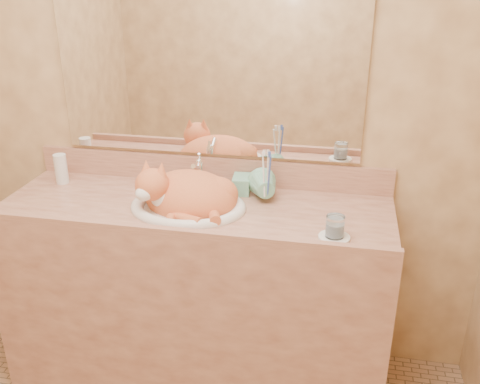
% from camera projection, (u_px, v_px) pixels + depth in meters
% --- Properties ---
extents(wall_back, '(2.40, 0.02, 2.50)m').
position_uv_depth(wall_back, '(209.00, 94.00, 2.26)').
color(wall_back, '#976F45').
rests_on(wall_back, ground).
extents(vanity_counter, '(1.60, 0.55, 0.85)m').
position_uv_depth(vanity_counter, '(198.00, 294.00, 2.34)').
color(vanity_counter, brown).
rests_on(vanity_counter, floor).
extents(mirror, '(1.30, 0.02, 0.80)m').
position_uv_depth(mirror, '(207.00, 61.00, 2.19)').
color(mirror, white).
rests_on(mirror, wall_back).
extents(sink_basin, '(0.46, 0.39, 0.14)m').
position_uv_depth(sink_basin, '(188.00, 192.00, 2.13)').
color(sink_basin, white).
rests_on(sink_basin, vanity_counter).
extents(faucet, '(0.08, 0.12, 0.16)m').
position_uv_depth(faucet, '(199.00, 174.00, 2.28)').
color(faucet, white).
rests_on(faucet, vanity_counter).
extents(cat, '(0.44, 0.39, 0.21)m').
position_uv_depth(cat, '(185.00, 193.00, 2.14)').
color(cat, '#CB582E').
rests_on(cat, sink_basin).
extents(soap_dispenser, '(0.08, 0.08, 0.16)m').
position_uv_depth(soap_dispenser, '(240.00, 179.00, 2.22)').
color(soap_dispenser, '#70B495').
rests_on(soap_dispenser, vanity_counter).
extents(toothbrush_cup, '(0.16, 0.16, 0.11)m').
position_uv_depth(toothbrush_cup, '(266.00, 192.00, 2.16)').
color(toothbrush_cup, '#70B495').
rests_on(toothbrush_cup, vanity_counter).
extents(toothbrushes, '(0.04, 0.04, 0.24)m').
position_uv_depth(toothbrushes, '(267.00, 173.00, 2.13)').
color(toothbrushes, silver).
rests_on(toothbrushes, toothbrush_cup).
extents(saucer, '(0.11, 0.11, 0.01)m').
position_uv_depth(saucer, '(334.00, 237.00, 1.92)').
color(saucer, white).
rests_on(saucer, vanity_counter).
extents(water_glass, '(0.07, 0.07, 0.08)m').
position_uv_depth(water_glass, '(335.00, 226.00, 1.90)').
color(water_glass, white).
rests_on(water_glass, saucer).
extents(lotion_bottle, '(0.06, 0.06, 0.13)m').
position_uv_depth(lotion_bottle, '(61.00, 169.00, 2.38)').
color(lotion_bottle, silver).
rests_on(lotion_bottle, vanity_counter).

